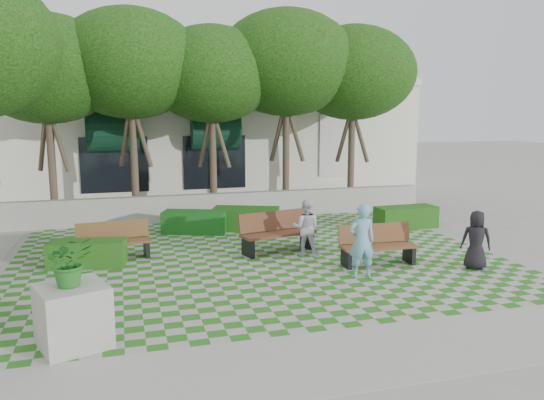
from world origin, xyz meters
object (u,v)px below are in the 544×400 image
object	(u,v)px
hedge_midright	(246,219)
person_blue	(362,241)
hedge_midleft	(195,222)
planter_front	(72,302)
person_white	(306,228)
hedge_west	(87,253)
bench_west	(114,241)
person_dark	(476,240)
bench_mid	(277,233)
hedge_east	(406,217)
bench_east	(377,245)

from	to	relation	value
hedge_midright	person_blue	distance (m)	5.60
hedge_midleft	planter_front	bearing A→B (deg)	-111.52
person_white	hedge_west	bearing A→B (deg)	18.46
bench_west	hedge_west	distance (m)	0.79
hedge_west	person_dark	distance (m)	9.26
hedge_midright	hedge_midleft	size ratio (longest dim) A/B	1.06
bench_mid	hedge_east	world-z (taller)	bench_mid
hedge_east	hedge_midright	bearing A→B (deg)	168.05
planter_front	person_blue	world-z (taller)	planter_front
bench_east	planter_front	distance (m)	7.32
bench_east	planter_front	size ratio (longest dim) A/B	1.06
person_blue	bench_west	bearing A→B (deg)	-26.76
bench_east	hedge_west	world-z (taller)	bench_east
person_dark	bench_mid	bearing A→B (deg)	-5.48
person_white	person_blue	bearing A→B (deg)	128.88
bench_west	person_blue	bearing A→B (deg)	-36.02
hedge_midright	bench_east	bearing A→B (deg)	-64.17
bench_mid	hedge_midright	xyz separation A→B (m)	(-0.19, 2.75, -0.15)
bench_east	person_blue	xyz separation A→B (m)	(-0.83, -0.85, 0.38)
bench_mid	person_dark	xyz separation A→B (m)	(4.06, -2.80, 0.19)
bench_mid	hedge_west	world-z (taller)	bench_mid
hedge_east	hedge_midleft	world-z (taller)	hedge_east
hedge_midright	hedge_west	bearing A→B (deg)	-148.67
hedge_east	person_dark	bearing A→B (deg)	-99.57
hedge_west	person_white	size ratio (longest dim) A/B	1.22
person_dark	hedge_east	bearing A→B (deg)	-70.50
bench_west	person_blue	size ratio (longest dim) A/B	1.09
bench_mid	hedge_midleft	world-z (taller)	bench_mid
planter_front	person_blue	distance (m)	6.24
bench_east	bench_mid	xyz separation A→B (m)	(-2.01, 1.80, 0.04)
hedge_east	person_blue	bearing A→B (deg)	-129.90
bench_west	person_dark	xyz separation A→B (m)	(8.22, -3.24, 0.25)
hedge_midright	person_dark	world-z (taller)	person_dark
planter_front	hedge_midleft	bearing A→B (deg)	68.48
bench_mid	person_dark	distance (m)	4.94
hedge_east	hedge_midright	size ratio (longest dim) A/B	0.96
bench_mid	hedge_midright	distance (m)	2.76
hedge_midleft	person_white	size ratio (longest dim) A/B	1.31
bench_mid	hedge_midright	size ratio (longest dim) A/B	1.04
bench_east	person_dark	distance (m)	2.29
planter_front	person_blue	xyz separation A→B (m)	(5.92, 1.97, 0.13)
bench_west	person_white	xyz separation A→B (m)	(4.78, -0.98, 0.28)
hedge_midleft	person_blue	world-z (taller)	person_blue
hedge_west	bench_mid	bearing A→B (deg)	0.41
bench_mid	hedge_east	xyz separation A→B (m)	(4.82, 1.69, -0.17)
hedge_midleft	bench_west	bearing A→B (deg)	-134.73
hedge_midright	planter_front	distance (m)	8.67
bench_mid	hedge_midright	world-z (taller)	bench_mid
person_white	hedge_midright	bearing A→B (deg)	-52.31
bench_mid	person_blue	bearing A→B (deg)	-79.03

